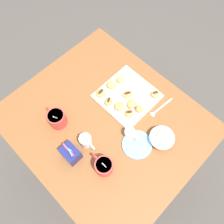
# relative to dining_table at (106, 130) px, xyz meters

# --- Properties ---
(ground_plane) EXTENTS (8.00, 8.00, 0.00)m
(ground_plane) POSITION_rel_dining_table_xyz_m (0.00, 0.00, -0.60)
(ground_plane) COLOR #423D38
(dining_table) EXTENTS (0.99, 0.86, 0.73)m
(dining_table) POSITION_rel_dining_table_xyz_m (0.00, 0.00, 0.00)
(dining_table) COLOR brown
(dining_table) RESTS_ON ground_plane
(pastry_plate_square) EXTENTS (0.29, 0.29, 0.02)m
(pastry_plate_square) POSITION_rel_dining_table_xyz_m (0.02, -0.19, 0.14)
(pastry_plate_square) COLOR silver
(pastry_plate_square) RESTS_ON dining_table
(coffee_mug_red_left) EXTENTS (0.12, 0.09, 0.13)m
(coffee_mug_red_left) POSITION_rel_dining_table_xyz_m (-0.17, 0.18, 0.18)
(coffee_mug_red_left) COLOR red
(coffee_mug_red_left) RESTS_ON dining_table
(coffee_mug_red_right) EXTENTS (0.13, 0.09, 0.14)m
(coffee_mug_red_right) POSITION_rel_dining_table_xyz_m (0.17, 0.18, 0.18)
(coffee_mug_red_right) COLOR red
(coffee_mug_red_right) RESTS_ON dining_table
(cream_pitcher_white) EXTENTS (0.10, 0.06, 0.07)m
(cream_pitcher_white) POSITION_rel_dining_table_xyz_m (-0.02, 0.15, 0.17)
(cream_pitcher_white) COLOR silver
(cream_pitcher_white) RESTS_ON dining_table
(sugar_caddy) EXTENTS (0.09, 0.07, 0.11)m
(sugar_caddy) POSITION_rel_dining_table_xyz_m (-0.01, 0.24, 0.17)
(sugar_caddy) COLOR #191E51
(sugar_caddy) RESTS_ON dining_table
(ice_cream_bowl) EXTENTS (0.13, 0.13, 0.09)m
(ice_cream_bowl) POSITION_rel_dining_table_xyz_m (-0.27, -0.13, 0.17)
(ice_cream_bowl) COLOR silver
(ice_cream_bowl) RESTS_ON dining_table
(chocolate_sauce_pitcher) EXTENTS (0.09, 0.05, 0.06)m
(chocolate_sauce_pitcher) POSITION_rel_dining_table_xyz_m (-0.14, -0.03, 0.16)
(chocolate_sauce_pitcher) COLOR silver
(chocolate_sauce_pitcher) RESTS_ON dining_table
(saucer_sky_left) EXTENTS (0.15, 0.15, 0.01)m
(saucer_sky_left) POSITION_rel_dining_table_xyz_m (-0.20, -0.02, 0.13)
(saucer_sky_left) COLOR #66A8DB
(saucer_sky_left) RESTS_ON dining_table
(loose_spoon_near_saucer) EXTENTS (0.03, 0.16, 0.01)m
(loose_spoon_near_saucer) POSITION_rel_dining_table_xyz_m (-0.15, -0.25, 0.13)
(loose_spoon_near_saucer) COLOR silver
(loose_spoon_near_saucer) RESTS_ON dining_table
(beignet_0) EXTENTS (0.07, 0.07, 0.03)m
(beignet_0) POSITION_rel_dining_table_xyz_m (-0.06, -0.11, 0.16)
(beignet_0) COLOR #D19347
(beignet_0) RESTS_ON pastry_plate_square
(chocolate_drizzle_0) EXTENTS (0.03, 0.04, 0.00)m
(chocolate_drizzle_0) POSITION_rel_dining_table_xyz_m (-0.06, -0.11, 0.18)
(chocolate_drizzle_0) COLOR #381E11
(chocolate_drizzle_0) RESTS_ON beignet_0
(beignet_1) EXTENTS (0.07, 0.06, 0.04)m
(beignet_1) POSITION_rel_dining_table_xyz_m (0.12, -0.17, 0.16)
(beignet_1) COLOR #D19347
(beignet_1) RESTS_ON pastry_plate_square
(beignet_2) EXTENTS (0.07, 0.07, 0.03)m
(beignet_2) POSITION_rel_dining_table_xyz_m (0.02, -0.19, 0.16)
(beignet_2) COLOR #D19347
(beignet_2) RESTS_ON pastry_plate_square
(chocolate_drizzle_2) EXTENTS (0.03, 0.04, 0.00)m
(chocolate_drizzle_2) POSITION_rel_dining_table_xyz_m (0.02, -0.19, 0.18)
(chocolate_drizzle_2) COLOR #381E11
(chocolate_drizzle_2) RESTS_ON beignet_2
(beignet_3) EXTENTS (0.06, 0.07, 0.03)m
(beignet_3) POSITION_rel_dining_table_xyz_m (-0.04, -0.16, 0.16)
(beignet_3) COLOR #D19347
(beignet_3) RESTS_ON pastry_plate_square
(beignet_4) EXTENTS (0.07, 0.07, 0.03)m
(beignet_4) POSITION_rel_dining_table_xyz_m (0.13, -0.09, 0.16)
(beignet_4) COLOR #D19347
(beignet_4) RESTS_ON pastry_plate_square
(chocolate_drizzle_4) EXTENTS (0.02, 0.04, 0.00)m
(chocolate_drizzle_4) POSITION_rel_dining_table_xyz_m (0.13, -0.09, 0.18)
(chocolate_drizzle_4) COLOR #381E11
(chocolate_drizzle_4) RESTS_ON beignet_4
(beignet_5) EXTENTS (0.06, 0.06, 0.04)m
(beignet_5) POSITION_rel_dining_table_xyz_m (-0.09, -0.17, 0.16)
(beignet_5) COLOR #D19347
(beignet_5) RESTS_ON pastry_plate_square
(beignet_6) EXTENTS (0.05, 0.05, 0.03)m
(beignet_6) POSITION_rel_dining_table_xyz_m (0.11, -0.23, 0.16)
(beignet_6) COLOR #D19347
(beignet_6) RESTS_ON pastry_plate_square
(beignet_7) EXTENTS (0.07, 0.07, 0.04)m
(beignet_7) POSITION_rel_dining_table_xyz_m (0.00, -0.10, 0.16)
(beignet_7) COLOR #D19347
(beignet_7) RESTS_ON pastry_plate_square
(beignet_8) EXTENTS (0.05, 0.05, 0.03)m
(beignet_8) POSITION_rel_dining_table_xyz_m (-0.09, -0.29, 0.16)
(beignet_8) COLOR #D19347
(beignet_8) RESTS_ON pastry_plate_square
(chocolate_drizzle_8) EXTENTS (0.03, 0.04, 0.00)m
(chocolate_drizzle_8) POSITION_rel_dining_table_xyz_m (-0.09, -0.29, 0.18)
(chocolate_drizzle_8) COLOR #381E11
(chocolate_drizzle_8) RESTS_ON beignet_8
(beignet_9) EXTENTS (0.05, 0.06, 0.04)m
(beignet_9) POSITION_rel_dining_table_xyz_m (0.06, -0.08, 0.16)
(beignet_9) COLOR #D19347
(beignet_9) RESTS_ON pastry_plate_square
(chocolate_drizzle_9) EXTENTS (0.03, 0.04, 0.00)m
(chocolate_drizzle_9) POSITION_rel_dining_table_xyz_m (0.06, -0.08, 0.18)
(chocolate_drizzle_9) COLOR #381E11
(chocolate_drizzle_9) RESTS_ON beignet_9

